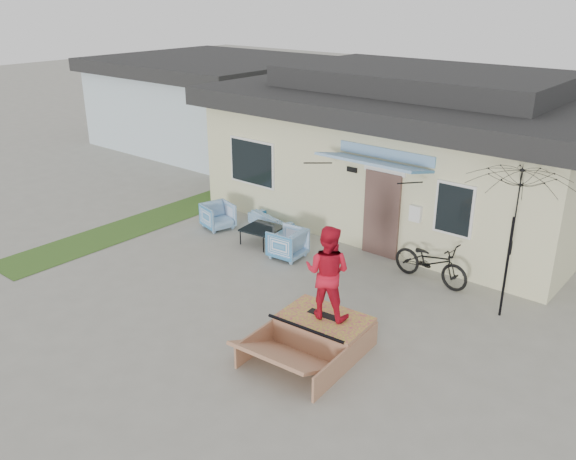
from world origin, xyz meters
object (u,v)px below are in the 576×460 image
Objects in this scene: loveseat at (271,218)px; patio_umbrella at (511,234)px; armchair_right at (287,242)px; skateboard at (326,315)px; skater at (328,271)px; skate_ramp at (324,330)px; bicycle at (431,257)px; coffee_table at (262,236)px; armchair_left at (218,215)px.

patio_umbrella reaches higher than loveseat.
loveseat is 1.78× the size of armchair_right.
loveseat is 5.85m from skateboard.
skater is (0.00, 0.00, 0.89)m from skateboard.
skate_ramp is 1.21× the size of skater.
armchair_right is 3.88m from skate_ramp.
skate_ramp is at bearing 179.90° from bicycle.
skateboard reaches higher than skate_ramp.
armchair_right is 0.44× the size of bicycle.
skater is at bearing 45.57° from armchair_right.
coffee_table is 6.29m from patio_umbrella.
patio_umbrella is at bearing -72.59° from armchair_left.
skateboard reaches higher than loveseat.
bicycle is (4.88, -0.20, 0.31)m from loveseat.
armchair_right is at bearing 135.78° from skate_ramp.
bicycle reaches higher than skateboard.
armchair_right is 1.10× the size of skateboard.
coffee_table is at bearing -49.38° from skater.
skater is at bearing -100.44° from armchair_left.
skate_ramp is at bearing -34.43° from coffee_table.
bicycle is (4.30, 0.78, 0.37)m from coffee_table.
loveseat is 1.61× the size of coffee_table.
armchair_right is at bearing -55.09° from skater.
armchair_left is 7.86m from patio_umbrella.
armchair_left is at bearing -41.23° from skater.
bicycle is 3.58m from skater.
loveseat is 5.88m from skate_ramp.
coffee_table is 4.39m from bicycle.
armchair_right is 1.07m from coffee_table.
armchair_right reaches higher than loveseat.
loveseat is 6.86m from patio_umbrella.
patio_umbrella is (7.74, 0.28, 1.36)m from armchair_left.
bicycle reaches higher than skate_ramp.
skateboard is (-0.32, -3.46, -0.03)m from bicycle.
armchair_right is 0.46× the size of skater.
skate_ramp is (5.63, -2.77, -0.12)m from armchair_left.
loveseat is 1.95× the size of skateboard.
loveseat is at bearing 120.28° from coffee_table.
armchair_left is 0.44× the size of skater.
coffee_table is 4.81m from skateboard.
bicycle is 1.05× the size of skater.
skater is (-0.00, 0.05, 1.18)m from skate_ramp.
skate_ramp is 1.18m from skater.
skateboard is (2.96, -2.45, 0.15)m from armchair_right.
armchair_left is 0.97× the size of armchair_right.
skate_ramp is (2.96, -2.50, -0.14)m from armchair_right.
loveseat is 1.84× the size of armchair_left.
patio_umbrella reaches higher than armchair_left.
coffee_table is 4.84m from skate_ramp.
bicycle is at bearing -110.73° from skater.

